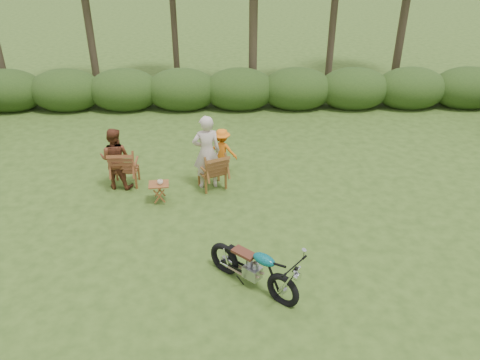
{
  "coord_description": "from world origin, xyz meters",
  "views": [
    {
      "loc": [
        -0.29,
        -6.79,
        5.69
      ],
      "look_at": [
        -0.12,
        1.95,
        0.9
      ],
      "focal_mm": 35.0,
      "sensor_mm": 36.0,
      "label": 1
    }
  ],
  "objects_px": {
    "adult_b": "(119,186)",
    "lawn_chair_right": "(213,187)",
    "child": "(223,171)",
    "side_table": "(160,193)",
    "adult_a": "(208,186)",
    "motorcycle": "(252,285)",
    "lawn_chair_left": "(127,184)",
    "cup": "(160,182)"
  },
  "relations": [
    {
      "from": "lawn_chair_left",
      "to": "adult_b",
      "type": "relative_size",
      "value": 0.66
    },
    {
      "from": "adult_b",
      "to": "cup",
      "type": "bearing_deg",
      "value": 155.02
    },
    {
      "from": "motorcycle",
      "to": "child",
      "type": "bearing_deg",
      "value": 138.57
    },
    {
      "from": "motorcycle",
      "to": "lawn_chair_left",
      "type": "bearing_deg",
      "value": 169.1
    },
    {
      "from": "lawn_chair_right",
      "to": "adult_b",
      "type": "relative_size",
      "value": 0.63
    },
    {
      "from": "cup",
      "to": "child",
      "type": "xyz_separation_m",
      "value": [
        1.39,
        1.54,
        -0.54
      ]
    },
    {
      "from": "lawn_chair_left",
      "to": "motorcycle",
      "type": "bearing_deg",
      "value": 125.93
    },
    {
      "from": "adult_a",
      "to": "adult_b",
      "type": "height_order",
      "value": "adult_a"
    },
    {
      "from": "lawn_chair_right",
      "to": "adult_b",
      "type": "xyz_separation_m",
      "value": [
        -2.31,
        0.07,
        0.0
      ]
    },
    {
      "from": "lawn_chair_right",
      "to": "side_table",
      "type": "bearing_deg",
      "value": 4.68
    },
    {
      "from": "lawn_chair_left",
      "to": "child",
      "type": "distance_m",
      "value": 2.46
    },
    {
      "from": "lawn_chair_right",
      "to": "adult_b",
      "type": "bearing_deg",
      "value": -26.71
    },
    {
      "from": "side_table",
      "to": "cup",
      "type": "relative_size",
      "value": 3.81
    },
    {
      "from": "adult_b",
      "to": "side_table",
      "type": "bearing_deg",
      "value": 154.77
    },
    {
      "from": "side_table",
      "to": "adult_a",
      "type": "xyz_separation_m",
      "value": [
        1.08,
        0.73,
        -0.24
      ]
    },
    {
      "from": "side_table",
      "to": "cup",
      "type": "bearing_deg",
      "value": -26.65
    },
    {
      "from": "lawn_chair_right",
      "to": "cup",
      "type": "xyz_separation_m",
      "value": [
        -1.15,
        -0.7,
        0.54
      ]
    },
    {
      "from": "motorcycle",
      "to": "lawn_chair_left",
      "type": "xyz_separation_m",
      "value": [
        -2.96,
        3.77,
        0.0
      ]
    },
    {
      "from": "motorcycle",
      "to": "cup",
      "type": "height_order",
      "value": "cup"
    },
    {
      "from": "lawn_chair_left",
      "to": "child",
      "type": "bearing_deg",
      "value": -166.61
    },
    {
      "from": "cup",
      "to": "adult_a",
      "type": "bearing_deg",
      "value": 36.01
    },
    {
      "from": "side_table",
      "to": "adult_b",
      "type": "distance_m",
      "value": 1.37
    },
    {
      "from": "lawn_chair_left",
      "to": "child",
      "type": "xyz_separation_m",
      "value": [
        2.37,
        0.66,
        0.0
      ]
    },
    {
      "from": "adult_a",
      "to": "adult_b",
      "type": "xyz_separation_m",
      "value": [
        -2.2,
        0.02,
        0.0
      ]
    },
    {
      "from": "side_table",
      "to": "lawn_chair_left",
      "type": "bearing_deg",
      "value": 137.48
    },
    {
      "from": "adult_b",
      "to": "lawn_chair_right",
      "type": "bearing_deg",
      "value": -173.07
    },
    {
      "from": "motorcycle",
      "to": "lawn_chair_right",
      "type": "xyz_separation_m",
      "value": [
        -0.83,
        3.59,
        0.0
      ]
    },
    {
      "from": "motorcycle",
      "to": "cup",
      "type": "relative_size",
      "value": 14.49
    },
    {
      "from": "lawn_chair_right",
      "to": "side_table",
      "type": "relative_size",
      "value": 1.98
    },
    {
      "from": "adult_b",
      "to": "child",
      "type": "relative_size",
      "value": 1.3
    },
    {
      "from": "lawn_chair_left",
      "to": "side_table",
      "type": "height_order",
      "value": "lawn_chair_left"
    },
    {
      "from": "motorcycle",
      "to": "side_table",
      "type": "distance_m",
      "value": 3.56
    },
    {
      "from": "motorcycle",
      "to": "adult_a",
      "type": "bearing_deg",
      "value": 145.48
    },
    {
      "from": "side_table",
      "to": "child",
      "type": "distance_m",
      "value": 2.1
    },
    {
      "from": "lawn_chair_right",
      "to": "lawn_chair_left",
      "type": "relative_size",
      "value": 0.95
    },
    {
      "from": "cup",
      "to": "adult_b",
      "type": "distance_m",
      "value": 1.49
    },
    {
      "from": "motorcycle",
      "to": "child",
      "type": "distance_m",
      "value": 4.47
    },
    {
      "from": "lawn_chair_left",
      "to": "side_table",
      "type": "distance_m",
      "value": 1.29
    },
    {
      "from": "lawn_chair_right",
      "to": "child",
      "type": "bearing_deg",
      "value": -130.6
    },
    {
      "from": "side_table",
      "to": "adult_a",
      "type": "distance_m",
      "value": 1.33
    },
    {
      "from": "lawn_chair_left",
      "to": "child",
      "type": "height_order",
      "value": "child"
    },
    {
      "from": "lawn_chair_right",
      "to": "motorcycle",
      "type": "bearing_deg",
      "value": 78.03
    }
  ]
}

